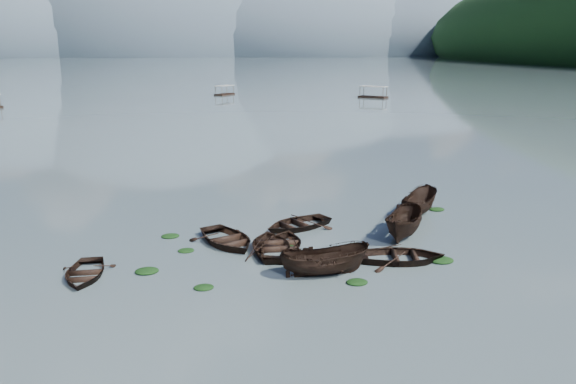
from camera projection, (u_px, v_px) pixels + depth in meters
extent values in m
plane|color=#4F5E62|center=(329.00, 298.00, 25.90)|extent=(2400.00, 2400.00, 0.00)
ellipsoid|color=#475666|center=(26.00, 55.00, 846.80)|extent=(520.00, 520.00, 280.00)
ellipsoid|color=#475666|center=(161.00, 55.00, 877.30)|extent=(520.00, 520.00, 340.00)
ellipsoid|color=#475666|center=(287.00, 55.00, 907.79)|extent=(520.00, 520.00, 260.00)
ellipsoid|color=#475666|center=(393.00, 54.00, 935.24)|extent=(520.00, 520.00, 220.00)
imported|color=black|center=(85.00, 277.00, 28.28)|extent=(2.88, 4.01, 0.82)
imported|color=black|center=(282.00, 250.00, 32.01)|extent=(4.78, 5.63, 0.99)
imported|color=black|center=(325.00, 275.00, 28.55)|extent=(4.70, 1.89, 1.79)
imported|color=black|center=(272.00, 250.00, 31.95)|extent=(3.46, 4.74, 0.96)
imported|color=black|center=(401.00, 261.00, 30.34)|extent=(5.26, 4.15, 0.98)
imported|color=black|center=(404.00, 237.00, 34.27)|extent=(4.29, 5.22, 1.93)
imported|color=black|center=(227.00, 244.00, 33.03)|extent=(5.20, 5.94, 1.02)
imported|color=black|center=(297.00, 228.00, 35.99)|extent=(5.67, 5.08, 0.97)
imported|color=black|center=(418.00, 214.00, 38.90)|extent=(4.46, 4.91, 1.87)
ellipsoid|color=black|center=(147.00, 272.00, 28.85)|extent=(1.22, 1.00, 0.27)
ellipsoid|color=black|center=(204.00, 288.00, 26.93)|extent=(0.98, 0.78, 0.22)
ellipsoid|color=black|center=(357.00, 283.00, 27.52)|extent=(1.08, 0.86, 0.23)
ellipsoid|color=black|center=(293.00, 244.00, 32.96)|extent=(0.98, 0.83, 0.22)
ellipsoid|color=black|center=(441.00, 262.00, 30.30)|extent=(1.33, 1.06, 0.28)
ellipsoid|color=black|center=(170.00, 237.00, 34.24)|extent=(1.10, 0.89, 0.23)
ellipsoid|color=black|center=(186.00, 251.00, 31.84)|extent=(0.94, 0.78, 0.20)
ellipsoid|color=black|center=(437.00, 210.00, 39.85)|extent=(1.10, 0.88, 0.24)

